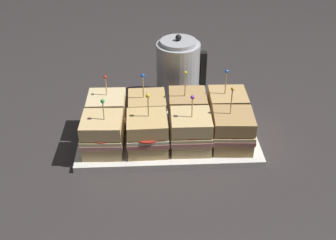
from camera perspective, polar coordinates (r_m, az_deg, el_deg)
The scene contains 11 objects.
ground_plane at distance 1.25m, azimuth -0.00°, elevation -2.80°, with size 6.00×6.00×0.00m, color #383333.
serving_platter at distance 1.24m, azimuth -0.00°, elevation -2.47°, with size 0.52×0.27×0.02m.
sandwich_front_far_left at distance 1.17m, azimuth -8.82°, elevation -1.98°, with size 0.12×0.12×0.17m.
sandwich_front_center_left at distance 1.16m, azimuth -2.81°, elevation -1.85°, with size 0.12×0.12×0.17m.
sandwich_front_center_right at distance 1.16m, azimuth 3.09°, elevation -1.61°, with size 0.12×0.12×0.17m.
sandwich_front_far_right at distance 1.18m, azimuth 8.73°, elevation -1.45°, with size 0.12×0.12×0.19m.
sandwich_back_far_left at distance 1.26m, azimuth -8.22°, elevation 1.09°, with size 0.12×0.12×0.17m.
sandwich_back_center_left at distance 1.26m, azimuth -2.84°, elevation 1.21°, with size 0.12×0.12×0.18m.
sandwich_back_center_right at distance 1.26m, azimuth 2.63°, elevation 1.42°, with size 0.12×0.12×0.19m.
sandwich_back_far_right at distance 1.28m, azimuth 8.00°, elevation 1.54°, with size 0.12×0.12×0.18m.
kettle_steel at distance 1.41m, azimuth 1.41°, elevation 6.69°, with size 0.17×0.14×0.23m.
Camera 1 is at (-0.05, -1.01, 0.74)m, focal length 45.00 mm.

